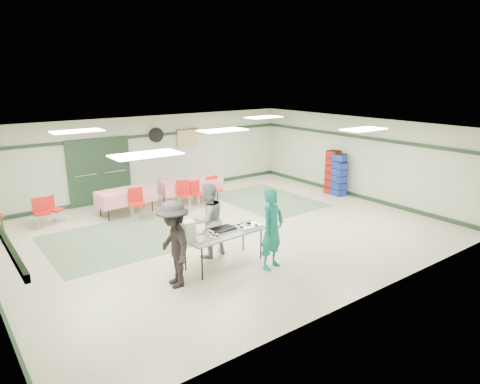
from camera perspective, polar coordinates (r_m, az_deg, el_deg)
floor at (r=11.51m, az=-2.18°, el=-5.13°), size 11.00×11.00×0.00m
ceiling at (r=10.86m, az=-2.32°, el=8.33°), size 11.00×11.00×0.00m
wall_back at (r=14.96m, az=-12.10°, el=4.72°), size 11.00×0.00×11.00m
wall_front at (r=7.97m, az=16.48°, el=-4.92°), size 11.00×0.00×11.00m
wall_right at (r=14.85m, az=15.57°, el=4.42°), size 0.00×9.00×9.00m
trim_back at (r=14.82m, az=-12.20°, el=7.36°), size 11.00×0.06×0.10m
baseboard_back at (r=15.22m, az=-11.78°, el=-0.08°), size 11.00×0.06×0.12m
trim_right at (r=14.72m, az=15.69°, el=7.08°), size 0.06×9.00×0.10m
baseboard_right at (r=15.12m, az=15.15°, el=-0.39°), size 0.06×9.00×0.12m
green_patch_a at (r=11.27m, az=-15.73°, el=-6.16°), size 3.50×3.00×0.01m
green_patch_b at (r=14.26m, az=3.67°, el=-1.06°), size 2.50×3.50×0.01m
double_door_left at (r=14.21m, az=-19.99°, el=2.34°), size 0.90×0.06×2.10m
double_door_right at (r=14.50m, az=-16.41°, el=2.89°), size 0.90×0.06×2.10m
door_frame at (r=14.33m, az=-18.18°, el=2.60°), size 2.00×0.03×2.15m
wall_fan at (r=14.92m, az=-11.10°, el=7.47°), size 0.50×0.10×0.50m
scroll_banner at (r=15.50m, az=-7.05°, el=7.18°), size 0.80×0.02×0.60m
serving_table at (r=9.27m, az=-2.14°, el=-5.56°), size 1.92×0.89×0.76m
sheet_tray_right at (r=9.56m, az=1.01°, el=-4.54°), size 0.61×0.48×0.02m
sheet_tray_mid at (r=9.27m, az=-2.73°, el=-5.22°), size 0.61×0.48×0.02m
sheet_tray_left at (r=8.93m, az=-4.60°, el=-6.06°), size 0.60×0.47×0.02m
baking_pan at (r=9.26m, az=-2.37°, el=-5.04°), size 0.55×0.36×0.08m
foam_box_stack at (r=8.76m, az=-6.98°, el=-5.20°), size 0.27×0.25×0.41m
volunteer_teal at (r=9.11m, az=4.31°, el=-4.92°), size 0.73×0.58×1.76m
volunteer_grey at (r=9.69m, az=-4.27°, el=-3.77°), size 0.89×0.72×1.71m
volunteer_dark at (r=8.40m, az=-8.82°, el=-6.89°), size 0.84×1.22×1.74m
dining_table_a at (r=14.00m, az=-6.61°, el=0.97°), size 2.07×1.18×0.77m
dining_table_b at (r=13.08m, az=-14.95°, el=-0.49°), size 1.72×0.86×0.77m
chair_a at (r=13.49m, az=-5.79°, el=0.16°), size 0.45×0.46×0.83m
chair_b at (r=13.25m, az=-7.55°, el=0.01°), size 0.55×0.55×0.90m
chair_c at (r=13.80m, az=-3.58°, el=0.69°), size 0.45×0.45×0.88m
chair_d at (r=12.61m, az=-13.65°, el=-1.08°), size 0.49×0.49×0.90m
chair_loose_a at (r=12.99m, az=-23.70°, el=-1.82°), size 0.51×0.51×0.78m
chair_loose_b at (r=12.75m, az=-25.02°, el=-2.15°), size 0.39×0.39×0.83m
crate_stack_blue_a at (r=15.03m, az=13.03°, el=2.27°), size 0.44×0.44×1.45m
crate_stack_red at (r=15.19m, az=12.25°, el=2.61°), size 0.42×0.42×1.52m
crate_stack_blue_b at (r=15.02m, az=13.19°, el=1.71°), size 0.43×0.43×1.17m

